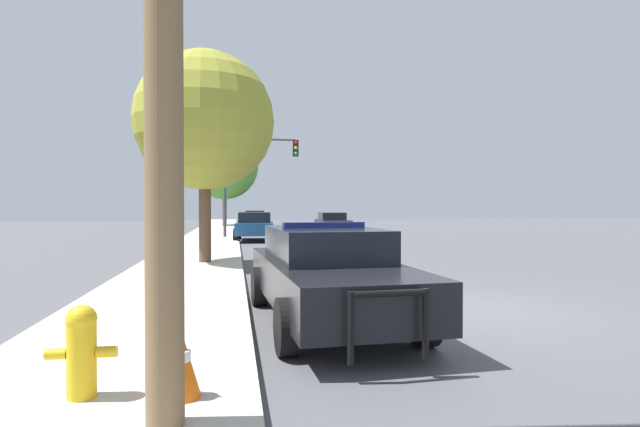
{
  "coord_description": "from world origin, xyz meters",
  "views": [
    {
      "loc": [
        -3.83,
        -8.05,
        1.8
      ],
      "look_at": [
        -0.26,
        12.66,
        1.48
      ],
      "focal_mm": 28.0,
      "sensor_mm": 36.0,
      "label": 1
    }
  ],
  "objects_px": {
    "traffic_light": "(254,166)",
    "tree_sidewalk_far": "(225,166)",
    "fire_hydrant": "(82,348)",
    "traffic_cone": "(179,359)",
    "car_background_oncoming": "(332,223)",
    "car_background_distant": "(254,218)",
    "tree_sidewalk_near": "(205,121)",
    "car_background_midblock": "(255,226)",
    "police_car": "(327,272)"
  },
  "relations": [
    {
      "from": "fire_hydrant",
      "to": "traffic_light",
      "type": "bearing_deg",
      "value": 84.01
    },
    {
      "from": "fire_hydrant",
      "to": "traffic_cone",
      "type": "bearing_deg",
      "value": -9.39
    },
    {
      "from": "police_car",
      "to": "car_background_oncoming",
      "type": "height_order",
      "value": "police_car"
    },
    {
      "from": "traffic_cone",
      "to": "tree_sidewalk_near",
      "type": "bearing_deg",
      "value": 92.02
    },
    {
      "from": "police_car",
      "to": "car_background_distant",
      "type": "relative_size",
      "value": 1.3
    },
    {
      "from": "fire_hydrant",
      "to": "car_background_distant",
      "type": "relative_size",
      "value": 0.2
    },
    {
      "from": "car_background_oncoming",
      "to": "car_background_midblock",
      "type": "bearing_deg",
      "value": 40.03
    },
    {
      "from": "car_background_distant",
      "to": "traffic_cone",
      "type": "distance_m",
      "value": 39.94
    },
    {
      "from": "tree_sidewalk_far",
      "to": "car_background_oncoming",
      "type": "bearing_deg",
      "value": -65.78
    },
    {
      "from": "traffic_light",
      "to": "car_background_midblock",
      "type": "height_order",
      "value": "traffic_light"
    },
    {
      "from": "tree_sidewalk_near",
      "to": "traffic_cone",
      "type": "height_order",
      "value": "tree_sidewalk_near"
    },
    {
      "from": "police_car",
      "to": "tree_sidewalk_near",
      "type": "height_order",
      "value": "tree_sidewalk_near"
    },
    {
      "from": "fire_hydrant",
      "to": "tree_sidewalk_far",
      "type": "bearing_deg",
      "value": 89.3
    },
    {
      "from": "tree_sidewalk_far",
      "to": "car_background_midblock",
      "type": "bearing_deg",
      "value": -84.2
    },
    {
      "from": "police_car",
      "to": "traffic_light",
      "type": "relative_size",
      "value": 0.96
    },
    {
      "from": "traffic_light",
      "to": "car_background_distant",
      "type": "xyz_separation_m",
      "value": [
        0.69,
        17.0,
        -3.25
      ]
    },
    {
      "from": "car_background_oncoming",
      "to": "car_background_midblock",
      "type": "distance_m",
      "value": 6.07
    },
    {
      "from": "car_background_midblock",
      "to": "tree_sidewalk_near",
      "type": "xyz_separation_m",
      "value": [
        -1.92,
        -10.71,
        3.55
      ]
    },
    {
      "from": "fire_hydrant",
      "to": "car_background_distant",
      "type": "distance_m",
      "value": 39.85
    },
    {
      "from": "tree_sidewalk_far",
      "to": "police_car",
      "type": "bearing_deg",
      "value": -86.52
    },
    {
      "from": "car_background_midblock",
      "to": "tree_sidewalk_far",
      "type": "relative_size",
      "value": 0.54
    },
    {
      "from": "traffic_cone",
      "to": "car_background_oncoming",
      "type": "bearing_deg",
      "value": 75.84
    },
    {
      "from": "police_car",
      "to": "car_background_distant",
      "type": "bearing_deg",
      "value": -93.84
    },
    {
      "from": "fire_hydrant",
      "to": "car_background_midblock",
      "type": "relative_size",
      "value": 0.19
    },
    {
      "from": "car_background_oncoming",
      "to": "traffic_cone",
      "type": "height_order",
      "value": "car_background_oncoming"
    },
    {
      "from": "police_car",
      "to": "traffic_cone",
      "type": "xyz_separation_m",
      "value": [
        -1.9,
        -3.12,
        -0.31
      ]
    },
    {
      "from": "traffic_light",
      "to": "traffic_cone",
      "type": "relative_size",
      "value": 8.19
    },
    {
      "from": "police_car",
      "to": "fire_hydrant",
      "type": "distance_m",
      "value": 4.05
    },
    {
      "from": "car_background_oncoming",
      "to": "traffic_light",
      "type": "bearing_deg",
      "value": 28.04
    },
    {
      "from": "fire_hydrant",
      "to": "tree_sidewalk_near",
      "type": "relative_size",
      "value": 0.13
    },
    {
      "from": "car_background_distant",
      "to": "tree_sidewalk_far",
      "type": "distance_m",
      "value": 5.26
    },
    {
      "from": "fire_hydrant",
      "to": "tree_sidewalk_far",
      "type": "relative_size",
      "value": 0.1
    },
    {
      "from": "car_background_midblock",
      "to": "car_background_distant",
      "type": "distance_m",
      "value": 18.41
    },
    {
      "from": "fire_hydrant",
      "to": "traffic_light",
      "type": "distance_m",
      "value": 23.12
    },
    {
      "from": "traffic_cone",
      "to": "fire_hydrant",
      "type": "bearing_deg",
      "value": 170.61
    },
    {
      "from": "fire_hydrant",
      "to": "car_background_midblock",
      "type": "bearing_deg",
      "value": 83.65
    },
    {
      "from": "tree_sidewalk_far",
      "to": "car_background_distant",
      "type": "bearing_deg",
      "value": -4.04
    },
    {
      "from": "fire_hydrant",
      "to": "car_background_midblock",
      "type": "xyz_separation_m",
      "value": [
        2.37,
        21.33,
        0.22
      ]
    },
    {
      "from": "tree_sidewalk_far",
      "to": "traffic_cone",
      "type": "xyz_separation_m",
      "value": [
        0.35,
        -40.05,
        -4.85
      ]
    },
    {
      "from": "car_background_distant",
      "to": "tree_sidewalk_far",
      "type": "xyz_separation_m",
      "value": [
        -2.59,
        0.18,
        4.58
      ]
    },
    {
      "from": "tree_sidewalk_far",
      "to": "traffic_light",
      "type": "bearing_deg",
      "value": -83.69
    },
    {
      "from": "car_background_midblock",
      "to": "car_background_distant",
      "type": "xyz_separation_m",
      "value": [
        0.7,
        18.4,
        -0.04
      ]
    },
    {
      "from": "traffic_light",
      "to": "tree_sidewalk_far",
      "type": "distance_m",
      "value": 17.33
    },
    {
      "from": "tree_sidewalk_far",
      "to": "tree_sidewalk_near",
      "type": "relative_size",
      "value": 1.3
    },
    {
      "from": "car_background_distant",
      "to": "tree_sidewalk_near",
      "type": "distance_m",
      "value": 29.45
    },
    {
      "from": "traffic_light",
      "to": "car_background_distant",
      "type": "distance_m",
      "value": 17.32
    },
    {
      "from": "traffic_light",
      "to": "car_background_oncoming",
      "type": "height_order",
      "value": "traffic_light"
    },
    {
      "from": "police_car",
      "to": "tree_sidewalk_near",
      "type": "relative_size",
      "value": 0.83
    },
    {
      "from": "traffic_light",
      "to": "tree_sidewalk_far",
      "type": "height_order",
      "value": "tree_sidewalk_far"
    },
    {
      "from": "car_background_distant",
      "to": "tree_sidewalk_far",
      "type": "bearing_deg",
      "value": 175.93
    }
  ]
}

